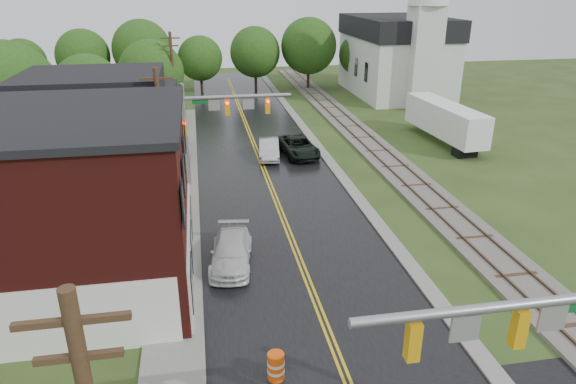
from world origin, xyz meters
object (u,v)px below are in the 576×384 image
object	(u,v)px
utility_pole_b	(162,143)
semi_trailer	(445,120)
brick_building	(23,208)
tree_left_c	(90,91)
traffic_signal_near	(543,342)
utility_pole_c	(173,78)
church	(400,48)
tree_left_e	(153,74)
construction_barrel	(276,366)
pickup_white	(231,252)
tree_left_b	(8,97)
suv_dark	(298,147)
traffic_signal_far	(216,116)
sedan_silver	(269,149)

from	to	relation	value
utility_pole_b	semi_trailer	world-z (taller)	utility_pole_b
brick_building	tree_left_c	xyz separation A→B (m)	(-1.36, 24.90, 0.36)
traffic_signal_near	utility_pole_c	xyz separation A→B (m)	(-10.27, 42.00, -0.25)
brick_building	utility_pole_c	xyz separation A→B (m)	(5.68, 29.00, 0.57)
church	traffic_signal_near	size ratio (longest dim) A/B	2.72
tree_left_e	construction_barrel	bearing A→B (deg)	-80.66
utility_pole_c	pickup_white	distance (m)	28.72
utility_pole_b	tree_left_b	xyz separation A→B (m)	(-11.05, 9.90, 1.00)
construction_barrel	tree_left_b	bearing A→B (deg)	121.98
traffic_signal_near	suv_dark	size ratio (longest dim) A/B	1.34
tree_left_b	brick_building	bearing A→B (deg)	-72.39
pickup_white	tree_left_b	bearing A→B (deg)	139.69
traffic_signal_far	construction_barrel	bearing A→B (deg)	-87.19
utility_pole_c	suv_dark	size ratio (longest dim) A/B	1.64
tree_left_b	suv_dark	size ratio (longest dim) A/B	1.77
pickup_white	traffic_signal_near	bearing A→B (deg)	-55.23
utility_pole_c	tree_left_e	size ratio (longest dim) A/B	1.10
tree_left_c	utility_pole_c	bearing A→B (deg)	30.20
suv_dark	utility_pole_b	bearing A→B (deg)	-139.79
church	sedan_silver	size ratio (longest dim) A/B	4.44
utility_pole_c	suv_dark	bearing A→B (deg)	-48.99
traffic_signal_far	tree_left_b	xyz separation A→B (m)	(-14.38, 4.90, 0.74)
traffic_signal_far	pickup_white	size ratio (longest dim) A/B	1.51
tree_left_e	tree_left_c	bearing A→B (deg)	-129.81
suv_dark	construction_barrel	distance (m)	25.77
traffic_signal_near	traffic_signal_far	distance (m)	25.94
tree_left_e	pickup_white	world-z (taller)	tree_left_e
utility_pole_c	semi_trailer	bearing A→B (deg)	-23.69
traffic_signal_far	construction_barrel	size ratio (longest dim) A/B	6.75
utility_pole_b	tree_left_e	bearing A→B (deg)	94.90
utility_pole_c	semi_trailer	distance (m)	25.74
utility_pole_b	utility_pole_c	distance (m)	22.00
church	pickup_white	distance (m)	44.94
traffic_signal_near	pickup_white	world-z (taller)	traffic_signal_near
tree_left_b	traffic_signal_far	bearing A→B (deg)	-18.81
traffic_signal_near	semi_trailer	world-z (taller)	traffic_signal_near
suv_dark	utility_pole_c	bearing A→B (deg)	125.12
church	tree_left_b	bearing A→B (deg)	-150.01
suv_dark	tree_left_b	bearing A→B (deg)	175.59
traffic_signal_near	sedan_silver	bearing A→B (deg)	95.04
church	semi_trailer	world-z (taller)	church
sedan_silver	construction_barrel	world-z (taller)	sedan_silver
traffic_signal_near	sedan_silver	size ratio (longest dim) A/B	1.63
utility_pole_c	semi_trailer	world-z (taller)	utility_pole_c
traffic_signal_far	construction_barrel	xyz separation A→B (m)	(0.96, -19.68, -4.43)
tree_left_c	construction_barrel	distance (m)	34.72
suv_dark	semi_trailer	distance (m)	13.52
tree_left_c	construction_barrel	world-z (taller)	tree_left_c
tree_left_e	brick_building	bearing A→B (deg)	-96.71
tree_left_b	construction_barrel	world-z (taller)	tree_left_b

